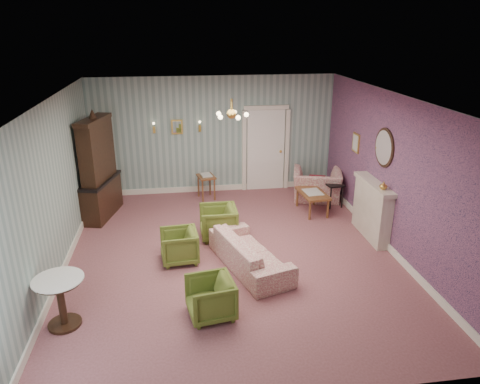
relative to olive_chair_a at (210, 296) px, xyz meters
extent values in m
plane|color=#91545A|center=(0.56, 1.79, -0.33)|extent=(7.00, 7.00, 0.00)
plane|color=white|center=(0.56, 1.79, 2.57)|extent=(7.00, 7.00, 0.00)
plane|color=gray|center=(0.56, 5.29, 1.12)|extent=(6.00, 0.00, 6.00)
plane|color=gray|center=(0.56, -1.71, 1.12)|extent=(6.00, 0.00, 6.00)
plane|color=gray|center=(-2.44, 1.79, 1.12)|extent=(0.00, 7.00, 7.00)
plane|color=gray|center=(3.56, 1.79, 1.12)|extent=(0.00, 7.00, 7.00)
plane|color=#B85C7F|center=(3.54, 1.79, 1.12)|extent=(0.00, 7.00, 7.00)
imported|color=#5A6924|center=(0.00, 0.00, 0.00)|extent=(0.71, 0.74, 0.67)
imported|color=#5A6924|center=(-0.42, 1.72, -0.01)|extent=(0.65, 0.69, 0.66)
imported|color=#5A6924|center=(0.37, 2.57, 0.03)|extent=(0.67, 0.71, 0.73)
imported|color=#A3424F|center=(0.81, 1.33, 0.05)|extent=(1.14, 2.05, 0.77)
imported|color=#A3424F|center=(2.95, 4.32, 0.16)|extent=(1.29, 1.02, 0.99)
imported|color=gold|center=(3.40, 1.79, 0.90)|extent=(0.15, 0.15, 0.15)
cube|color=maroon|center=(2.90, 4.17, 0.15)|extent=(0.41, 0.28, 0.39)
camera|label=1|loc=(-0.37, -5.60, 3.74)|focal=33.67mm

